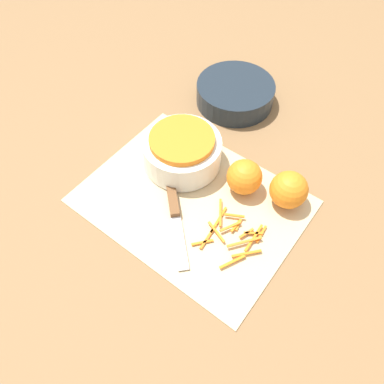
# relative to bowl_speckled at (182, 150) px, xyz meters

# --- Properties ---
(ground_plane) EXTENTS (4.00, 4.00, 0.00)m
(ground_plane) POSITION_rel_bowl_speckled_xyz_m (0.08, -0.07, -0.05)
(ground_plane) COLOR olive
(cutting_board) EXTENTS (0.46, 0.35, 0.01)m
(cutting_board) POSITION_rel_bowl_speckled_xyz_m (0.08, -0.07, -0.04)
(cutting_board) COLOR #CCB284
(cutting_board) RESTS_ON ground_plane
(bowl_speckled) EXTENTS (0.18, 0.18, 0.08)m
(bowl_speckled) POSITION_rel_bowl_speckled_xyz_m (0.00, 0.00, 0.00)
(bowl_speckled) COLOR silver
(bowl_speckled) RESTS_ON cutting_board
(bowl_dark) EXTENTS (0.20, 0.20, 0.06)m
(bowl_dark) POSITION_rel_bowl_speckled_xyz_m (-0.02, 0.26, -0.02)
(bowl_dark) COLOR #1E2833
(bowl_dark) RESTS_ON ground_plane
(knife) EXTENTS (0.17, 0.17, 0.02)m
(knife) POSITION_rel_bowl_speckled_xyz_m (0.06, -0.11, -0.03)
(knife) COLOR brown
(knife) RESTS_ON cutting_board
(orange_left) EXTENTS (0.08, 0.08, 0.08)m
(orange_left) POSITION_rel_bowl_speckled_xyz_m (0.25, 0.05, 0.00)
(orange_left) COLOR orange
(orange_left) RESTS_ON cutting_board
(orange_right) EXTENTS (0.08, 0.08, 0.08)m
(orange_right) POSITION_rel_bowl_speckled_xyz_m (0.15, 0.02, -0.00)
(orange_right) COLOR orange
(orange_right) RESTS_ON cutting_board
(peel_pile) EXTENTS (0.14, 0.14, 0.01)m
(peel_pile) POSITION_rel_bowl_speckled_xyz_m (0.20, -0.09, -0.04)
(peel_pile) COLOR orange
(peel_pile) RESTS_ON cutting_board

